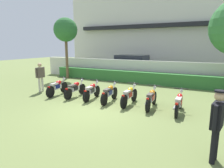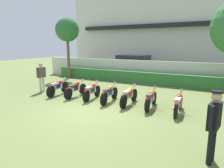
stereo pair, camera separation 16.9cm
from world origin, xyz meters
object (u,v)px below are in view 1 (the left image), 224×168
at_px(motorcycle_in_row_0, 57,87).
at_px(officer_0, 217,120).
at_px(tree_near_inspector, 66,30).
at_px(motorcycle_in_row_5, 151,98).
at_px(inspector_person, 40,75).
at_px(motorcycle_in_row_3, 109,93).
at_px(motorcycle_in_row_1, 75,89).
at_px(motorcycle_in_row_6, 179,102).
at_px(motorcycle_in_row_2, 92,91).
at_px(motorcycle_in_row_4, 129,95).
at_px(parked_car, 133,66).

relative_size(motorcycle_in_row_0, officer_0, 1.07).
distance_m(tree_near_inspector, motorcycle_in_row_5, 10.39).
bearing_deg(inspector_person, motorcycle_in_row_3, -1.08).
relative_size(motorcycle_in_row_1, motorcycle_in_row_3, 1.02).
distance_m(tree_near_inspector, motorcycle_in_row_6, 11.43).
distance_m(motorcycle_in_row_1, inspector_person, 2.63).
height_order(motorcycle_in_row_1, motorcycle_in_row_5, motorcycle_in_row_5).
xyz_separation_m(motorcycle_in_row_3, motorcycle_in_row_5, (2.08, 0.02, -0.00)).
relative_size(motorcycle_in_row_3, officer_0, 1.07).
height_order(motorcycle_in_row_2, motorcycle_in_row_5, motorcycle_in_row_5).
bearing_deg(motorcycle_in_row_1, motorcycle_in_row_3, -94.04).
distance_m(motorcycle_in_row_3, motorcycle_in_row_4, 1.02).
relative_size(motorcycle_in_row_3, motorcycle_in_row_4, 0.98).
xyz_separation_m(motorcycle_in_row_0, motorcycle_in_row_6, (6.50, 0.02, -0.01)).
height_order(motorcycle_in_row_2, motorcycle_in_row_4, motorcycle_in_row_4).
distance_m(motorcycle_in_row_6, inspector_person, 7.97).
bearing_deg(motorcycle_in_row_0, officer_0, -118.48).
height_order(motorcycle_in_row_3, inspector_person, inspector_person).
distance_m(motorcycle_in_row_0, motorcycle_in_row_4, 4.26).
height_order(tree_near_inspector, motorcycle_in_row_3, tree_near_inspector).
relative_size(inspector_person, officer_0, 0.98).
relative_size(tree_near_inspector, motorcycle_in_row_1, 2.58).
relative_size(motorcycle_in_row_2, motorcycle_in_row_5, 0.99).
xyz_separation_m(motorcycle_in_row_2, motorcycle_in_row_4, (2.08, -0.01, 0.01)).
relative_size(tree_near_inspector, motorcycle_in_row_3, 2.63).
bearing_deg(motorcycle_in_row_5, parked_car, 23.00).
distance_m(motorcycle_in_row_3, motorcycle_in_row_6, 3.27).
relative_size(tree_near_inspector, motorcycle_in_row_4, 2.57).
distance_m(parked_car, motorcycle_in_row_0, 8.47).
height_order(parked_car, inspector_person, parked_car).
distance_m(parked_car, motorcycle_in_row_5, 9.21).
xyz_separation_m(tree_near_inspector, inspector_person, (1.83, -4.63, -2.89)).
relative_size(motorcycle_in_row_4, motorcycle_in_row_5, 1.05).
height_order(motorcycle_in_row_1, motorcycle_in_row_3, motorcycle_in_row_3).
relative_size(motorcycle_in_row_3, inspector_person, 1.09).
bearing_deg(motorcycle_in_row_6, officer_0, -159.68).
xyz_separation_m(motorcycle_in_row_0, motorcycle_in_row_4, (4.26, 0.14, 0.00)).
bearing_deg(officer_0, motorcycle_in_row_5, -42.56).
distance_m(motorcycle_in_row_6, officer_0, 3.54).
bearing_deg(motorcycle_in_row_0, motorcycle_in_row_2, -92.19).
bearing_deg(inspector_person, tree_near_inspector, 111.60).
xyz_separation_m(parked_car, motorcycle_in_row_4, (3.01, -8.22, -0.48)).
bearing_deg(motorcycle_in_row_1, motorcycle_in_row_6, -94.03).
bearing_deg(motorcycle_in_row_1, parked_car, -3.49).
bearing_deg(tree_near_inspector, motorcycle_in_row_0, -55.75).
xyz_separation_m(motorcycle_in_row_1, motorcycle_in_row_3, (2.11, -0.05, 0.01)).
bearing_deg(motorcycle_in_row_5, motorcycle_in_row_1, 86.23).
xyz_separation_m(parked_car, officer_0, (6.57, -11.57, 0.11)).
relative_size(motorcycle_in_row_5, officer_0, 1.04).
height_order(tree_near_inspector, motorcycle_in_row_4, tree_near_inspector).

